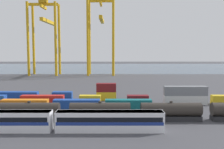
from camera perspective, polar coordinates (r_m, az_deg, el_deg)
ground_plane at (r=111.38m, az=-3.20°, el=-2.65°), size 420.00×420.00×0.00m
harbour_water at (r=220.71m, az=-1.61°, el=1.45°), size 400.00×110.00×0.01m
passenger_train at (r=53.67m, az=-12.22°, el=-9.45°), size 42.27×3.14×3.90m
freight_tank_row at (r=59.95m, az=-2.53°, el=-7.81°), size 75.88×2.90×4.36m
shipping_container_1 at (r=74.36m, az=-17.96°, el=-6.05°), size 12.10×2.44×2.60m
shipping_container_2 at (r=71.38m, az=-7.49°, el=-6.30°), size 12.10×2.44×2.60m
shipping_container_3 at (r=70.90m, az=3.51°, el=-6.35°), size 12.10×2.44×2.60m
shipping_container_5 at (r=79.48m, az=-14.49°, el=-5.21°), size 12.10×2.44×2.60m
shipping_container_6 at (r=77.22m, az=-4.64°, el=-5.36°), size 6.04×2.44×2.60m
shipping_container_7 at (r=77.32m, az=5.49°, el=-5.36°), size 6.04×2.44×2.60m
shipping_container_8 at (r=79.76m, az=15.29°, el=-5.19°), size 12.10×2.44×2.60m
shipping_container_9 at (r=79.33m, az=15.33°, el=-3.35°), size 12.10×2.44×2.60m
shipping_container_13 at (r=88.06m, az=-19.21°, el=-4.30°), size 12.10×2.44×2.60m
shipping_container_14 at (r=84.58m, az=-10.47°, el=-4.48°), size 6.04×2.44×2.60m
shipping_container_15 at (r=83.20m, az=-1.20°, el=-4.55°), size 6.04×2.44×2.60m
shipping_container_16 at (r=82.78m, az=-1.21°, el=-2.78°), size 6.04×2.44×2.60m
gantry_crane_west at (r=168.99m, az=-13.98°, el=9.42°), size 17.48×37.33×45.56m
gantry_crane_central at (r=163.79m, az=-2.32°, el=10.02°), size 16.22×34.55×47.55m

